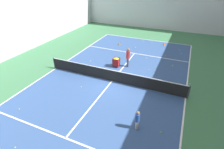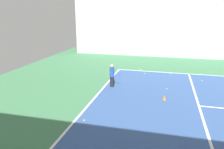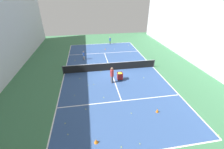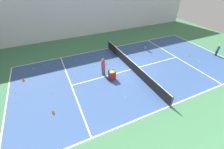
{
  "view_description": "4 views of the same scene",
  "coord_description": "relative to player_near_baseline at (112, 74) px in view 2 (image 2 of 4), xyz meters",
  "views": [
    {
      "loc": [
        4.69,
        -10.84,
        7.43
      ],
      "look_at": [
        0.0,
        0.0,
        0.61
      ],
      "focal_mm": 28.0,
      "sensor_mm": 36.0,
      "label": 1
    },
    {
      "loc": [
        9.98,
        -7.73,
        4.2
      ],
      "look_at": [
        -1.62,
        -10.65,
        0.74
      ],
      "focal_mm": 35.0,
      "sensor_mm": 36.0,
      "label": 2
    },
    {
      "loc": [
        2.58,
        16.29,
        8.4
      ],
      "look_at": [
        0.31,
        2.9,
        0.98
      ],
      "focal_mm": 24.0,
      "sensor_mm": 36.0,
      "label": 3
    },
    {
      "loc": [
        -10.74,
        7.16,
        8.41
      ],
      "look_at": [
        -0.64,
        2.45,
        0.51
      ],
      "focal_mm": 24.0,
      "sensor_mm": 36.0,
      "label": 4
    }
  ],
  "objects": [
    {
      "name": "tennis_ball_1",
      "position": [
        -3.73,
        4.8,
        -0.73
      ],
      "size": [
        0.07,
        0.07,
        0.07
      ],
      "primitive_type": "sphere",
      "color": "yellow",
      "rests_on": "ground"
    },
    {
      "name": "tennis_ball_11",
      "position": [
        -0.3,
        3.08,
        -0.73
      ],
      "size": [
        0.07,
        0.07,
        0.07
      ],
      "primitive_type": "sphere",
      "color": "yellow",
      "rests_on": "ground"
    },
    {
      "name": "line_baseline_near",
      "position": [
        1.62,
        -0.45,
        -0.77
      ],
      "size": [
        11.07,
        0.1,
        0.0
      ],
      "primitive_type": "cube",
      "color": "white",
      "rests_on": "ground"
    },
    {
      "name": "line_service_near",
      "position": [
        1.62,
        4.55,
        -0.77
      ],
      "size": [
        11.07,
        0.1,
        0.0
      ],
      "primitive_type": "cube",
      "color": "white",
      "rests_on": "ground"
    },
    {
      "name": "tennis_ball_8",
      "position": [
        -2.41,
        5.22,
        -0.73
      ],
      "size": [
        0.07,
        0.07,
        0.07
      ],
      "primitive_type": "sphere",
      "color": "yellow",
      "rests_on": "ground"
    },
    {
      "name": "player_near_baseline",
      "position": [
        0.0,
        0.0,
        0.0
      ],
      "size": [
        0.29,
        0.61,
        1.35
      ],
      "rotation": [
        0.0,
        0.0,
        1.49
      ],
      "color": "black",
      "rests_on": "ground"
    },
    {
      "name": "tennis_ball_22",
      "position": [
        -3.15,
        1.54,
        -0.73
      ],
      "size": [
        0.07,
        0.07,
        0.07
      ],
      "primitive_type": "sphere",
      "color": "yellow",
      "rests_on": "ground"
    },
    {
      "name": "tennis_ball_17",
      "position": [
        -4.16,
        1.14,
        -0.73
      ],
      "size": [
        0.07,
        0.07,
        0.07
      ],
      "primitive_type": "sphere",
      "color": "yellow",
      "rests_on": "ground"
    },
    {
      "name": "training_cone_2",
      "position": [
        1.28,
        2.97,
        -0.65
      ],
      "size": [
        0.16,
        0.16,
        0.23
      ],
      "primitive_type": "cone",
      "color": "orange",
      "rests_on": "ground"
    },
    {
      "name": "tennis_ball_23",
      "position": [
        -3.54,
        3.31,
        -0.73
      ],
      "size": [
        0.07,
        0.07,
        0.07
      ],
      "primitive_type": "sphere",
      "color": "yellow",
      "rests_on": "ground"
    },
    {
      "name": "tennis_ball_4",
      "position": [
        4.28,
        -0.07,
        -0.73
      ],
      "size": [
        0.07,
        0.07,
        0.07
      ],
      "primitive_type": "sphere",
      "color": "yellow",
      "rests_on": "ground"
    }
  ]
}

